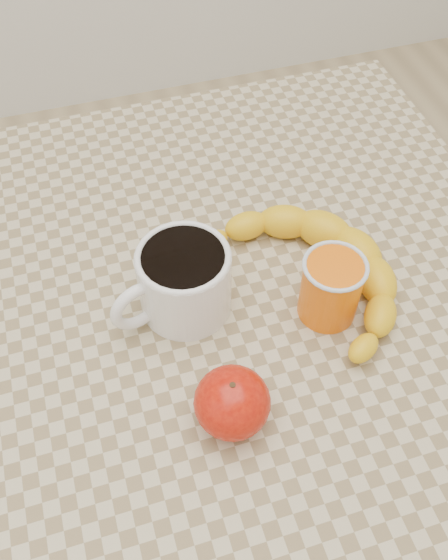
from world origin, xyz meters
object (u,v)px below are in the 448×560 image
object	(u,v)px
table	(224,329)
banana	(313,270)
apple	(232,402)
coffee_mug	(182,280)
orange_juice_glass	(331,288)

from	to	relation	value
table	banana	distance (m)	0.15
apple	table	bearing A→B (deg)	75.64
table	banana	xyz separation A→B (m)	(0.11, -0.02, 0.11)
coffee_mug	apple	bearing A→B (deg)	-86.35
table	apple	distance (m)	0.21
table	apple	size ratio (longest dim) A/B	8.03
coffee_mug	apple	world-z (taller)	coffee_mug
orange_juice_glass	banana	world-z (taller)	orange_juice_glass
orange_juice_glass	apple	xyz separation A→B (m)	(-0.15, -0.10, -0.01)
table	apple	bearing A→B (deg)	-104.36
orange_juice_glass	banana	size ratio (longest dim) A/B	0.24
coffee_mug	banana	world-z (taller)	coffee_mug
table	banana	bearing A→B (deg)	-10.98
table	apple	xyz separation A→B (m)	(-0.04, -0.17, 0.12)
orange_juice_glass	coffee_mug	bearing A→B (deg)	160.43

